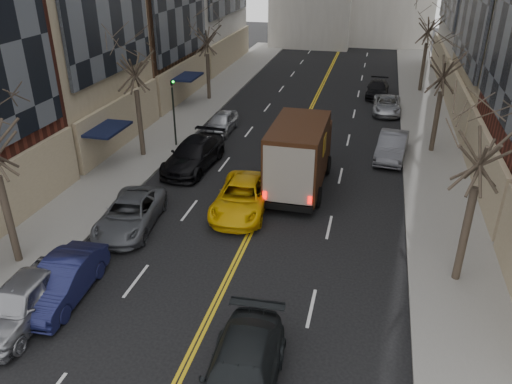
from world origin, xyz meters
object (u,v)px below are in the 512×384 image
Objects in this scene: taxi at (242,197)px; observer_sedan at (241,376)px; ups_truck at (300,155)px; pedestrian at (291,168)px.

observer_sedan is at bearing -78.08° from taxi.
ups_truck reaches higher than pedestrian.
ups_truck reaches higher than taxi.
ups_truck is at bearing -139.87° from pedestrian.
pedestrian is (1.76, 4.04, 0.02)m from taxi.
pedestrian is at bearing 123.52° from ups_truck.
observer_sedan is 11.43m from taxi.
ups_truck is 4.58× the size of pedestrian.
pedestrian reaches higher than taxi.
taxi is at bearing -125.35° from ups_truck.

